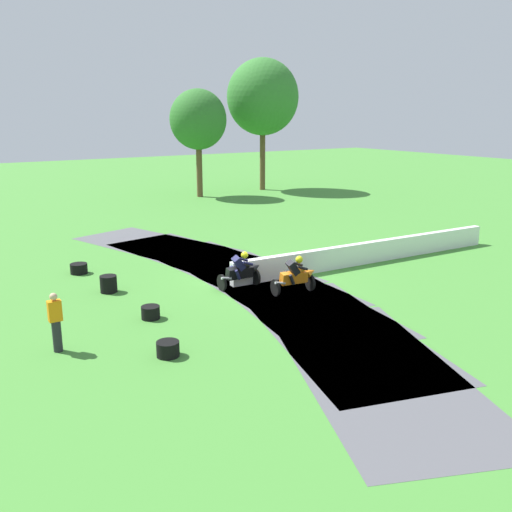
% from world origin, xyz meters
% --- Properties ---
extents(ground_plane, '(120.00, 120.00, 0.00)m').
position_xyz_m(ground_plane, '(0.00, 0.00, 0.00)').
color(ground_plane, '#428433').
extents(track_asphalt, '(7.24, 24.73, 0.01)m').
position_xyz_m(track_asphalt, '(-0.62, 0.02, 0.00)').
color(track_asphalt, '#515156').
rests_on(track_asphalt, ground).
extents(safety_barrier, '(13.39, 0.84, 0.90)m').
position_xyz_m(safety_barrier, '(5.41, -0.22, 0.45)').
color(safety_barrier, white).
rests_on(safety_barrier, ground).
extents(motorcycle_lead_orange, '(1.71, 0.87, 1.43)m').
position_xyz_m(motorcycle_lead_orange, '(0.21, -1.86, 0.66)').
color(motorcycle_lead_orange, black).
rests_on(motorcycle_lead_orange, ground).
extents(motorcycle_chase_black, '(1.69, 0.74, 1.43)m').
position_xyz_m(motorcycle_chase_black, '(-1.06, -0.29, 0.65)').
color(motorcycle_chase_black, black).
rests_on(motorcycle_chase_black, ground).
extents(tire_stack_near, '(0.60, 0.60, 0.40)m').
position_xyz_m(tire_stack_near, '(-5.71, -4.23, 0.20)').
color(tire_stack_near, black).
rests_on(tire_stack_near, ground).
extents(tire_stack_mid_a, '(0.57, 0.57, 0.40)m').
position_xyz_m(tire_stack_mid_a, '(-5.04, -1.42, 0.20)').
color(tire_stack_mid_a, black).
rests_on(tire_stack_mid_a, ground).
extents(tire_stack_mid_b, '(0.59, 0.59, 0.60)m').
position_xyz_m(tire_stack_mid_b, '(-5.28, 1.84, 0.30)').
color(tire_stack_mid_b, black).
rests_on(tire_stack_mid_b, ground).
extents(tire_stack_far, '(0.67, 0.67, 0.40)m').
position_xyz_m(tire_stack_far, '(-5.51, 4.78, 0.20)').
color(tire_stack_far, black).
rests_on(tire_stack_far, ground).
extents(track_marshal, '(0.34, 0.24, 1.63)m').
position_xyz_m(track_marshal, '(-8.05, -2.37, 0.82)').
color(track_marshal, '#232328').
rests_on(track_marshal, ground).
extents(traffic_cone, '(0.28, 0.28, 0.44)m').
position_xyz_m(traffic_cone, '(5.03, 0.48, 0.22)').
color(traffic_cone, orange).
rests_on(traffic_cone, ground).
extents(tree_far_left, '(4.18, 4.18, 7.89)m').
position_xyz_m(tree_far_left, '(8.02, 20.76, 5.66)').
color(tree_far_left, brown).
rests_on(tree_far_left, ground).
extents(tree_far_right, '(5.71, 5.71, 10.38)m').
position_xyz_m(tree_far_right, '(14.18, 21.52, 7.36)').
color(tree_far_right, brown).
rests_on(tree_far_right, ground).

